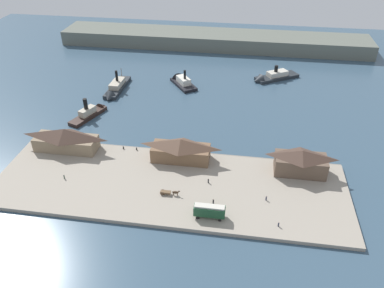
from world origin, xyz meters
The scene contains 20 objects.
ground_plane centered at (0.00, 0.00, 0.00)m, with size 320.00×320.00×0.00m, color #385166.
quay_promenade centered at (0.00, -22.00, 0.60)m, with size 110.00×36.00×1.20m, color #9E9384.
seawall_edge centered at (0.00, -3.60, 0.50)m, with size 110.00×0.80×1.00m, color gray.
ferry_shed_customs_shed centered at (-39.40, -8.49, 5.37)m, with size 22.21×8.01×8.21m.
ferry_shed_west_terminal centered at (1.42, -8.59, 5.26)m, with size 19.79×8.01×8.00m.
ferry_shed_east_terminal centered at (40.55, -9.86, 5.48)m, with size 16.51×8.29×8.43m.
street_tram centered at (14.10, -34.58, 3.63)m, with size 8.69×2.89×4.14m.
horse_cart centered at (1.17, -27.02, 2.13)m, with size 6.01×1.35×1.87m.
pedestrian_walking_west centered at (29.89, -25.15, 1.93)m, with size 0.40×0.40×1.60m.
pedestrian_near_west_shed centered at (33.09, -35.31, 1.89)m, with size 0.37×0.37×1.51m.
pedestrian_near_east_shed centered at (12.09, -19.70, 1.93)m, with size 0.40×0.40×1.61m.
pedestrian_at_waters_edge centered at (14.62, -28.92, 1.97)m, with size 0.42×0.42×1.70m.
pedestrian_near_cart centered at (-33.32, -24.51, 1.90)m, with size 0.38×0.38×1.54m.
mooring_post_center_west centered at (-15.00, -5.46, 1.65)m, with size 0.44×0.44×0.90m, color black.
mooring_post_west centered at (-19.80, -5.47, 1.65)m, with size 0.44×0.44×0.90m, color black.
ferry_moored_west centered at (-9.58, 54.41, 1.30)m, with size 15.61×18.37×10.70m.
ferry_approaching_east centered at (-38.09, 41.14, 1.45)m, with size 6.27×25.37×10.73m.
ferry_near_quay centered at (33.29, 65.69, 1.27)m, with size 23.79×18.49×9.22m.
ferry_departing_north centered at (-40.84, 18.11, 1.49)m, with size 11.31×19.99×10.02m.
far_headland centered at (0.00, 110.00, 4.00)m, with size 180.00×24.00×8.00m, color #60665B.
Camera 1 is at (21.02, -111.97, 77.05)m, focal length 35.62 mm.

